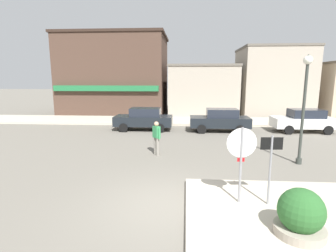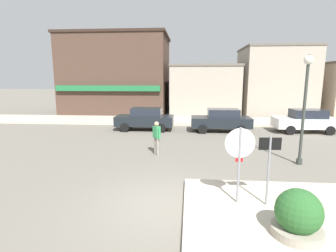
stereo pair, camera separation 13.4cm
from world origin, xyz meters
TOP-DOWN VIEW (x-y plane):
  - ground_plane at (0.00, 0.00)m, footprint 160.00×160.00m
  - sidewalk_corner at (3.73, -0.69)m, footprint 6.40×4.80m
  - kerb_far at (0.00, 14.78)m, footprint 80.00×4.00m
  - stop_sign at (2.03, 0.07)m, footprint 0.82×0.09m
  - one_way_sign at (2.80, 0.01)m, footprint 0.60×0.07m
  - planter at (3.06, -1.43)m, footprint 1.10×1.10m
  - lamp_post at (5.33, 4.12)m, footprint 0.36×0.36m
  - parked_car_nearest at (-2.43, 11.05)m, footprint 4.00×1.89m
  - parked_car_second at (2.83, 10.90)m, footprint 4.01×1.90m
  - parked_car_third at (8.44, 11.07)m, footprint 4.04×1.95m
  - pedestrian_crossing_near at (-0.87, 5.01)m, footprint 0.42×0.48m
  - building_corner_shop at (-6.82, 20.30)m, footprint 10.50×7.52m
  - building_storefront_left_near at (2.07, 20.40)m, footprint 6.55×7.79m
  - building_storefront_left_mid at (9.18, 20.62)m, footprint 6.62×6.28m

SIDE VIEW (x-z plane):
  - ground_plane at x=0.00m, z-range 0.00..0.00m
  - sidewalk_corner at x=3.73m, z-range 0.00..0.15m
  - kerb_far at x=0.00m, z-range 0.00..0.15m
  - planter at x=3.06m, z-range -0.05..1.17m
  - parked_car_nearest at x=-2.43m, z-range 0.03..1.59m
  - parked_car_second at x=2.83m, z-range 0.03..1.59m
  - parked_car_third at x=8.44m, z-range 0.03..1.59m
  - pedestrian_crossing_near at x=-0.87m, z-range 0.06..1.67m
  - one_way_sign at x=2.80m, z-range 0.28..2.38m
  - stop_sign at x=2.03m, z-range 0.37..2.67m
  - building_storefront_left_near at x=2.07m, z-range 0.00..4.87m
  - lamp_post at x=5.33m, z-range 0.69..5.23m
  - building_storefront_left_mid at x=9.18m, z-range 0.00..6.62m
  - building_corner_shop at x=-6.82m, z-range 0.00..7.91m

